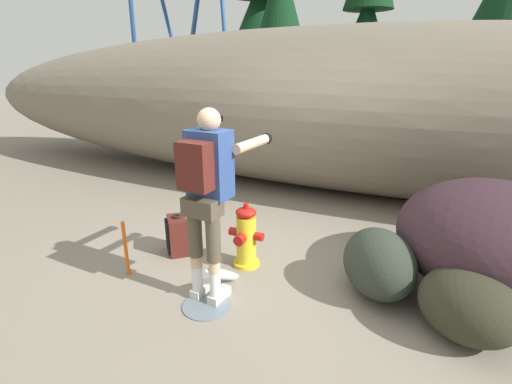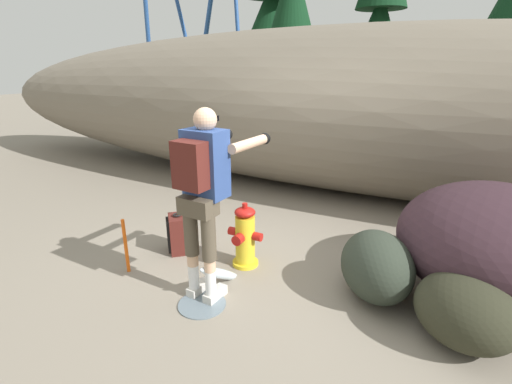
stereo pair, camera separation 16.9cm
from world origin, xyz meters
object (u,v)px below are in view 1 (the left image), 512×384
Objects in this scene: fire_hydrant at (246,238)px; boulder_large at (490,237)px; survey_stake at (126,249)px; boulder_mid at (379,263)px; spare_backpack at (178,235)px; boulder_small at (470,305)px; utility_worker at (209,183)px.

fire_hydrant is 2.39m from boulder_large.
boulder_mid is at bearing 17.28° from survey_stake.
boulder_small is at bearing -46.34° from spare_backpack.
boulder_mid is 1.07× the size of boulder_small.
fire_hydrant is 1.53× the size of spare_backpack.
spare_backpack is 0.78× the size of survey_stake.
boulder_large reaches higher than spare_backpack.
boulder_small is (2.11, -0.26, -0.04)m from fire_hydrant.
fire_hydrant is 0.86× the size of boulder_mid.
fire_hydrant reaches higher than survey_stake.
utility_worker is at bearing -151.90° from boulder_large.
survey_stake is (-0.99, -0.07, -0.82)m from utility_worker.
boulder_large is (3.14, 0.69, 0.31)m from spare_backpack.
survey_stake is at bearing -149.85° from spare_backpack.
boulder_large reaches higher than boulder_small.
utility_worker is 1.76m from boulder_mid.
boulder_mid is 2.52m from survey_stake.
utility_worker reaches higher than survey_stake.
utility_worker reaches higher than boulder_large.
utility_worker is at bearing -77.50° from spare_backpack.
boulder_large is 3.59m from survey_stake.
boulder_mid is at bearing -60.52° from utility_worker.
fire_hydrant is 1.25m from survey_stake.
utility_worker reaches higher than boulder_small.
boulder_small is at bearing -76.55° from utility_worker.
boulder_large is at bearing 31.47° from boulder_mid.
boulder_large is 2.17× the size of boulder_mid.
fire_hydrant is at bearing 33.92° from survey_stake.
boulder_large reaches higher than fire_hydrant.
boulder_small is (-0.19, -0.88, -0.24)m from boulder_large.
utility_worker is 2.09× the size of boulder_mid.
boulder_mid is (1.41, 0.68, -0.80)m from utility_worker.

